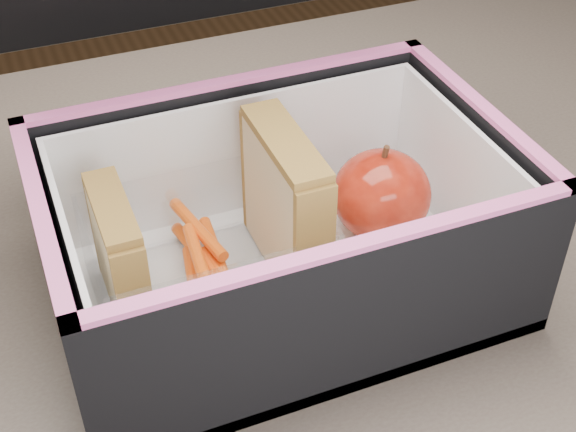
{
  "coord_description": "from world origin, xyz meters",
  "views": [
    {
      "loc": [
        -0.14,
        -0.46,
        1.19
      ],
      "look_at": [
        0.04,
        -0.03,
        0.81
      ],
      "focal_mm": 50.0,
      "sensor_mm": 36.0,
      "label": 1
    }
  ],
  "objects": [
    {
      "name": "kitchen_table",
      "position": [
        0.0,
        0.0,
        0.66
      ],
      "size": [
        1.2,
        0.8,
        0.75
      ],
      "color": "#66594F",
      "rests_on": "ground"
    },
    {
      "name": "plastic_tub",
      "position": [
        -0.03,
        -0.03,
        0.8
      ],
      "size": [
        0.17,
        0.12,
        0.07
      ],
      "primitive_type": null,
      "color": "white",
      "rests_on": "lunch_bag"
    },
    {
      "name": "sandwich_right",
      "position": [
        0.04,
        -0.03,
        0.83
      ],
      "size": [
        0.03,
        0.11,
        0.12
      ],
      "color": "#D4B985",
      "rests_on": "plastic_tub"
    },
    {
      "name": "lunch_bag",
      "position": [
        0.03,
        -0.03,
        0.82
      ],
      "size": [
        0.34,
        0.35,
        0.3
      ],
      "color": "black",
      "rests_on": "kitchen_table"
    },
    {
      "name": "sandwich_left",
      "position": [
        -0.09,
        -0.03,
        0.82
      ],
      "size": [
        0.02,
        0.08,
        0.09
      ],
      "color": "#D4B985",
      "rests_on": "plastic_tub"
    },
    {
      "name": "red_apple",
      "position": [
        0.12,
        -0.03,
        0.81
      ],
      "size": [
        0.09,
        0.09,
        0.08
      ],
      "rotation": [
        0.0,
        0.0,
        0.1
      ],
      "color": "maroon",
      "rests_on": "paper_napkin"
    },
    {
      "name": "carrot_sticks",
      "position": [
        -0.03,
        -0.03,
        0.78
      ],
      "size": [
        0.04,
        0.14,
        0.03
      ],
      "color": "#E64815",
      "rests_on": "plastic_tub"
    },
    {
      "name": "paper_napkin",
      "position": [
        0.12,
        -0.03,
        0.77
      ],
      "size": [
        0.09,
        0.1,
        0.01
      ],
      "primitive_type": "cube",
      "rotation": [
        0.0,
        0.0,
        0.21
      ],
      "color": "white",
      "rests_on": "lunch_bag"
    }
  ]
}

